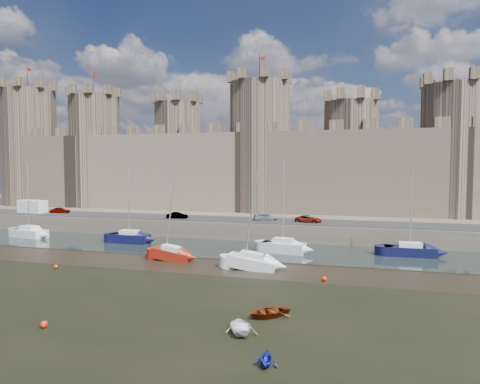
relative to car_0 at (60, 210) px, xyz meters
The scene contains 23 objects.
ground 45.49m from the car_0, 48.95° to the right, with size 160.00×160.00×0.00m, color black.
seaweed_patch 50.16m from the car_0, 53.46° to the right, with size 70.00×34.00×0.01m, color black.
water_channel 31.66m from the car_0, 18.94° to the right, with size 160.00×12.00×0.08m, color black.
quay 39.45m from the car_0, 40.85° to the left, with size 160.00×60.00×2.50m, color #4C443A.
road 29.81m from the car_0, ahead, with size 160.00×7.00×0.10m, color black.
castle 33.39m from the car_0, 25.27° to the left, with size 108.50×11.00×29.00m.
car_0 is the anchor object (origin of this frame).
car_1 22.52m from the car_0, ahead, with size 1.12×3.21×1.06m, color gray.
car_2 36.10m from the car_0, ahead, with size 1.52×3.75×1.09m, color gray.
car_3 42.41m from the car_0, ahead, with size 1.76×3.81×1.06m, color gray.
van 5.11m from the car_0, behind, with size 5.11×2.04×2.23m, color silver.
sailboat_0 10.20m from the car_0, 77.13° to the right, with size 6.11×3.35×10.80m.
sailboat_1 21.49m from the car_0, 27.47° to the right, with size 5.52×2.19×11.03m.
sailboat_2 42.01m from the car_0, 15.14° to the right, with size 5.50×2.79×11.34m.
sailboat_3 55.91m from the car_0, ahead, with size 5.77×2.30×10.08m.
sailboat_4 34.22m from the car_0, 31.96° to the right, with size 4.58×2.06×10.43m.
sailboat_5 43.53m from the car_0, 26.97° to the right, with size 5.16×2.17×10.99m.
dinghy_2 55.50m from the car_0, 40.62° to the right, with size 2.06×0.60×2.88m, color silver.
dinghy_4 54.43m from the car_0, 37.30° to the right, with size 2.26×0.66×3.17m, color #67220B.
dinghy_5 60.22m from the car_0, 42.08° to the right, with size 1.37×0.83×1.58m, color navy.
buoy_1 31.59m from the car_0, 52.54° to the right, with size 0.44×0.44×0.44m, color red.
buoy_2 48.93m from the car_0, 52.89° to the right, with size 0.49×0.49×0.49m, color red.
buoy_3 51.54m from the car_0, 25.87° to the right, with size 0.47×0.47×0.47m, color red.
Camera 1 is at (19.39, -27.71, 10.61)m, focal length 32.00 mm.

